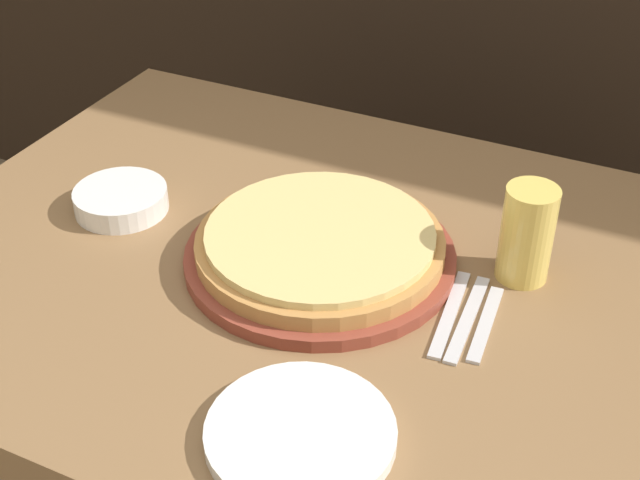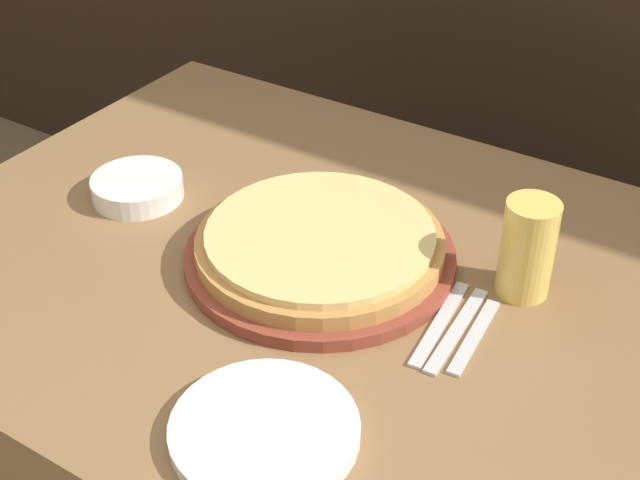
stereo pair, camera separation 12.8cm
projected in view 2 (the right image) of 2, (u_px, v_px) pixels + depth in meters
The scene contains 8 objects.
dining_table at pixel (297, 437), 1.54m from camera, with size 1.16×0.94×0.77m.
pizza_on_board at pixel (320, 248), 1.29m from camera, with size 0.40×0.40×0.06m.
beer_glass at pixel (528, 245), 1.20m from camera, with size 0.07×0.07×0.14m.
dinner_plate at pixel (264, 430), 1.02m from camera, with size 0.22×0.22×0.02m.
side_bowl at pixel (137, 188), 1.44m from camera, with size 0.15×0.15×0.04m.
fork at pixel (440, 323), 1.19m from camera, with size 0.04×0.19×0.00m.
dinner_knife at pixel (457, 330), 1.18m from camera, with size 0.03×0.19×0.00m.
spoon at pixel (474, 337), 1.16m from camera, with size 0.03×0.16×0.00m.
Camera 2 is at (0.61, -0.88, 1.55)m, focal length 50.00 mm.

